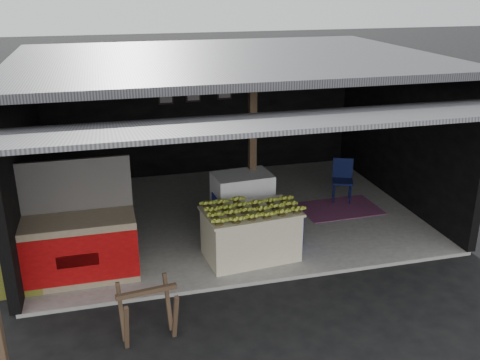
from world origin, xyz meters
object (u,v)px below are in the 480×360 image
object	(u,v)px
white_crate	(242,204)
sawhorse	(148,308)
plastic_chair	(343,176)
banana_table	(251,234)
water_barrel	(293,231)
neighbor_stall	(78,245)

from	to	relation	value
white_crate	sawhorse	distance (m)	3.16
white_crate	plastic_chair	world-z (taller)	white_crate
banana_table	plastic_chair	bearing A→B (deg)	31.88
banana_table	sawhorse	bearing A→B (deg)	-142.56
banana_table	water_barrel	distance (m)	0.82
banana_table	sawhorse	size ratio (longest dim) A/B	2.08
white_crate	plastic_chair	bearing A→B (deg)	17.38
white_crate	sawhorse	bearing A→B (deg)	-131.08
neighbor_stall	water_barrel	size ratio (longest dim) A/B	3.29
neighbor_stall	water_barrel	distance (m)	3.42
neighbor_stall	plastic_chair	xyz separation A→B (m)	(5.05, 1.80, -0.03)
banana_table	white_crate	size ratio (longest dim) A/B	1.43
water_barrel	plastic_chair	bearing A→B (deg)	45.22
banana_table	sawhorse	world-z (taller)	banana_table
banana_table	white_crate	bearing A→B (deg)	78.27
banana_table	neighbor_stall	bearing A→B (deg)	173.57
banana_table	plastic_chair	world-z (taller)	plastic_chair
neighbor_stall	sawhorse	world-z (taller)	neighbor_stall
neighbor_stall	white_crate	bearing A→B (deg)	17.22
banana_table	neighbor_stall	world-z (taller)	neighbor_stall
neighbor_stall	water_barrel	world-z (taller)	neighbor_stall
neighbor_stall	plastic_chair	bearing A→B (deg)	19.42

